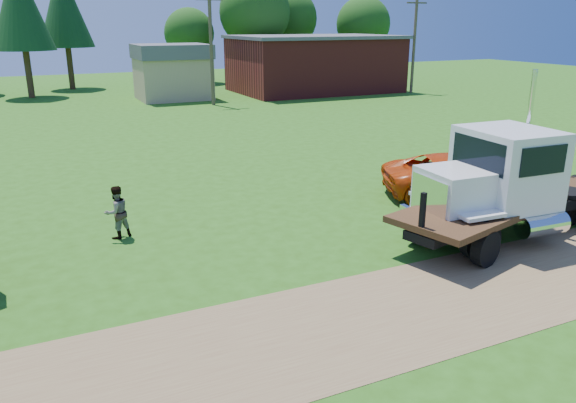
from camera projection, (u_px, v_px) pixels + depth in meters
name	position (u px, v px, depth m)	size (l,w,h in m)	color
ground	(426.00, 304.00, 13.68)	(140.00, 140.00, 0.00)	#295612
dirt_track	(426.00, 304.00, 13.67)	(120.00, 4.20, 0.01)	brown
white_semi_tractor	(508.00, 184.00, 17.43)	(8.62, 3.25, 5.15)	black
orange_pickup	(461.00, 176.00, 21.82)	(2.75, 5.97, 1.66)	#C53C09
flatbed_trailer	(501.00, 206.00, 17.97)	(8.91, 4.68, 2.19)	#362211
spectator_b	(117.00, 212.00, 17.63)	(0.83, 0.64, 1.70)	#999999
brick_building	(314.00, 63.00, 54.61)	(15.40, 10.40, 5.30)	maroon
tan_shed	(173.00, 71.00, 48.99)	(6.20, 5.40, 4.70)	tan
utility_poles	(211.00, 46.00, 44.80)	(42.20, 0.28, 9.00)	#4D432B
tree_row	(118.00, 17.00, 55.31)	(57.99, 13.55, 11.93)	#352615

